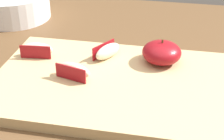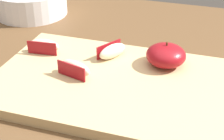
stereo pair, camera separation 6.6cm
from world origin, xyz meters
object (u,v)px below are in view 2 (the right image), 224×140
(apple_wedge_middle, at_px, (44,46))
(ceramic_fruit_bowl, at_px, (31,1))
(apple_half_skin_up, at_px, (166,55))
(apple_wedge_right, at_px, (75,68))
(cutting_board, at_px, (112,84))
(apple_wedge_back, at_px, (112,51))

(apple_wedge_middle, xyz_separation_m, ceramic_fruit_bowl, (-0.17, 0.24, 0.00))
(apple_half_skin_up, relative_size, apple_wedge_right, 1.12)
(apple_wedge_right, bearing_deg, apple_half_skin_up, 30.32)
(cutting_board, xyz_separation_m, apple_wedge_right, (-0.07, -0.01, 0.03))
(cutting_board, relative_size, apple_half_skin_up, 5.68)
(apple_wedge_right, xyz_separation_m, apple_wedge_middle, (-0.10, 0.07, 0.00))
(ceramic_fruit_bowl, bearing_deg, apple_half_skin_up, -27.29)
(apple_wedge_right, bearing_deg, apple_wedge_back, 62.84)
(apple_wedge_middle, height_order, ceramic_fruit_bowl, ceramic_fruit_bowl)
(apple_wedge_back, distance_m, ceramic_fruit_bowl, 0.38)
(ceramic_fruit_bowl, bearing_deg, apple_wedge_back, -35.27)
(apple_wedge_back, height_order, apple_wedge_right, same)
(apple_wedge_back, distance_m, apple_wedge_middle, 0.15)
(apple_half_skin_up, relative_size, ceramic_fruit_bowl, 0.39)
(apple_half_skin_up, distance_m, apple_wedge_right, 0.18)
(apple_wedge_back, relative_size, apple_wedge_middle, 1.00)
(apple_wedge_back, xyz_separation_m, apple_wedge_right, (-0.05, -0.09, 0.00))
(apple_wedge_right, bearing_deg, ceramic_fruit_bowl, 130.56)
(apple_half_skin_up, bearing_deg, apple_wedge_back, -178.84)
(apple_wedge_middle, relative_size, ceramic_fruit_bowl, 0.34)
(cutting_board, height_order, ceramic_fruit_bowl, ceramic_fruit_bowl)
(apple_wedge_right, xyz_separation_m, ceramic_fruit_bowl, (-0.27, 0.31, 0.00))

